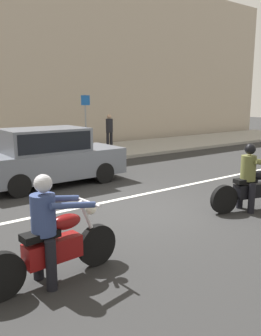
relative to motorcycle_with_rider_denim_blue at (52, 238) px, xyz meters
The scene contains 8 objects.
ground_plane 3.73m from the motorcycle_with_rider_denim_blue, 31.14° to the left, with size 80.00×80.00×0.00m, color #272727.
sidewalk_slab 10.40m from the motorcycle_with_rider_denim_blue, 72.39° to the left, with size 40.00×4.40×0.14m, color #99968E.
lane_marking_stripe 4.98m from the motorcycle_with_rider_denim_blue, 34.56° to the left, with size 18.00×0.14×0.01m, color silver.
motorcycle_with_rider_denim_blue is the anchor object (origin of this frame).
motorcycle_with_rider_olive 5.08m from the motorcycle_with_rider_denim_blue, ahead, with size 2.10×0.86×1.58m.
parked_sedan_slate_gray 5.89m from the motorcycle_with_rider_denim_blue, 66.00° to the left, with size 4.30×1.82×1.72m.
street_sign_post 11.53m from the motorcycle_with_rider_denim_blue, 57.62° to the left, with size 0.44×0.08×2.62m.
pedestrian_bystander 12.17m from the motorcycle_with_rider_denim_blue, 52.47° to the left, with size 0.34×0.34×1.71m.
Camera 1 is at (-5.02, -6.22, 2.56)m, focal length 37.18 mm.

